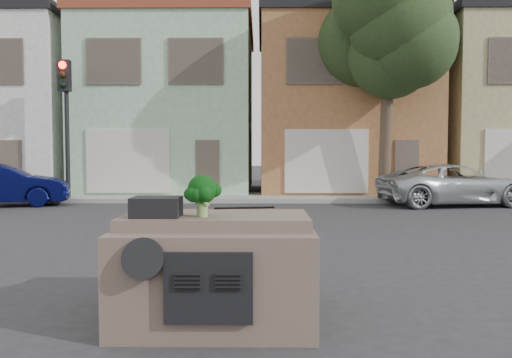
{
  "coord_description": "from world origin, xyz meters",
  "views": [
    {
      "loc": [
        0.47,
        -8.33,
        1.76
      ],
      "look_at": [
        0.39,
        0.5,
        1.3
      ],
      "focal_mm": 35.0,
      "sensor_mm": 36.0,
      "label": 1
    }
  ],
  "objects_px": {
    "silver_pickup": "(454,205)",
    "broccoli": "(202,195)",
    "navy_sedan": "(0,206)",
    "traffic_signal": "(66,131)"
  },
  "relations": [
    {
      "from": "navy_sedan",
      "to": "traffic_signal",
      "type": "relative_size",
      "value": 0.84
    },
    {
      "from": "navy_sedan",
      "to": "silver_pickup",
      "type": "relative_size",
      "value": 0.86
    },
    {
      "from": "navy_sedan",
      "to": "broccoli",
      "type": "distance_m",
      "value": 13.9
    },
    {
      "from": "silver_pickup",
      "to": "broccoli",
      "type": "bearing_deg",
      "value": 140.56
    },
    {
      "from": "silver_pickup",
      "to": "navy_sedan",
      "type": "bearing_deg",
      "value": 83.4
    },
    {
      "from": "navy_sedan",
      "to": "silver_pickup",
      "type": "distance_m",
      "value": 15.1
    },
    {
      "from": "navy_sedan",
      "to": "traffic_signal",
      "type": "bearing_deg",
      "value": -64.44
    },
    {
      "from": "traffic_signal",
      "to": "broccoli",
      "type": "bearing_deg",
      "value": -63.58
    },
    {
      "from": "navy_sedan",
      "to": "broccoli",
      "type": "xyz_separation_m",
      "value": [
        8.01,
        -11.29,
        1.34
      ]
    },
    {
      "from": "broccoli",
      "to": "traffic_signal",
      "type": "bearing_deg",
      "value": 116.42
    }
  ]
}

